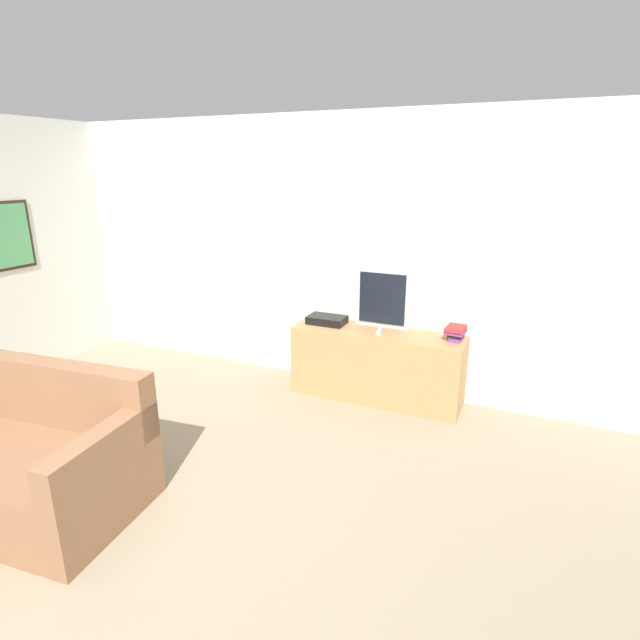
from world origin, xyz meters
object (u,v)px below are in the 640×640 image
(tv_stand, at_px, (377,365))
(remote_on_stand, at_px, (380,331))
(couch, at_px, (18,460))
(television, at_px, (383,298))
(book_stack, at_px, (456,332))
(set_top_box, at_px, (327,320))

(tv_stand, bearing_deg, remote_on_stand, -12.95)
(tv_stand, xyz_separation_m, couch, (-1.64, -2.42, -0.04))
(tv_stand, distance_m, television, 0.64)
(couch, bearing_deg, book_stack, 40.54)
(book_stack, relative_size, set_top_box, 0.61)
(television, xyz_separation_m, couch, (-1.63, -2.59, -0.65))
(tv_stand, distance_m, set_top_box, 0.64)
(couch, relative_size, set_top_box, 4.81)
(television, bearing_deg, remote_on_stand, -79.68)
(television, distance_m, book_stack, 0.74)
(tv_stand, xyz_separation_m, book_stack, (0.69, 0.05, 0.41))
(remote_on_stand, bearing_deg, tv_stand, 167.05)
(tv_stand, relative_size, television, 2.86)
(tv_stand, relative_size, book_stack, 7.19)
(book_stack, relative_size, remote_on_stand, 1.16)
(tv_stand, bearing_deg, set_top_box, 177.20)
(remote_on_stand, bearing_deg, couch, -124.58)
(couch, distance_m, book_stack, 3.42)
(tv_stand, relative_size, couch, 0.92)
(tv_stand, xyz_separation_m, television, (-0.01, 0.17, 0.61))
(television, height_order, book_stack, television)
(remote_on_stand, bearing_deg, book_stack, 4.40)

